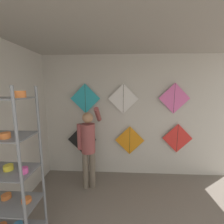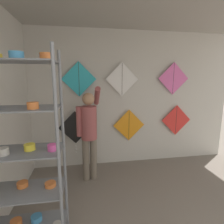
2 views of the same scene
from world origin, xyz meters
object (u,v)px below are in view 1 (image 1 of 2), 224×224
at_px(kite_0, 82,141).
at_px(kite_2, 177,138).
at_px(kite_1, 130,140).
at_px(kite_3, 85,99).
at_px(shopkeeper, 88,143).
at_px(kite_4, 123,99).
at_px(kite_5, 174,98).

bearing_deg(kite_0, kite_2, 0.02).
distance_m(kite_1, kite_2, 1.09).
xyz_separation_m(kite_0, kite_3, (0.11, 0.00, 1.00)).
xyz_separation_m(kite_0, kite_1, (1.13, 0.00, 0.03)).
height_order(shopkeeper, kite_0, shopkeeper).
bearing_deg(kite_2, shopkeeper, -165.30).
xyz_separation_m(kite_2, kite_3, (-2.11, 0.00, 0.90)).
xyz_separation_m(kite_1, kite_3, (-1.02, 0.00, 0.97)).
distance_m(shopkeeper, kite_4, 1.23).
bearing_deg(kite_2, kite_5, 180.00).
distance_m(kite_2, kite_5, 0.92).
relative_size(kite_3, kite_4, 1.00).
height_order(kite_0, kite_5, kite_5).
bearing_deg(kite_0, kite_4, 0.04).
height_order(kite_0, kite_2, kite_2).
height_order(kite_1, kite_4, kite_4).
relative_size(kite_2, kite_5, 1.00).
height_order(kite_3, kite_5, kite_5).
xyz_separation_m(shopkeeper, kite_5, (1.83, 0.51, 0.88)).
bearing_deg(kite_5, shopkeeper, -164.32).
relative_size(shopkeeper, kite_5, 2.51).
bearing_deg(kite_4, kite_0, -179.96).
bearing_deg(kite_2, kite_3, 180.00).
xyz_separation_m(kite_1, kite_5, (0.96, 0.00, 0.99)).
relative_size(shopkeeper, kite_0, 1.92).
bearing_deg(shopkeeper, kite_0, 111.24).
height_order(kite_2, kite_5, kite_5).
xyz_separation_m(shopkeeper, kite_2, (1.95, 0.51, -0.03)).
xyz_separation_m(kite_3, kite_5, (1.98, 0.00, 0.01)).
distance_m(kite_0, kite_2, 2.22).
distance_m(shopkeeper, kite_0, 0.59).
relative_size(kite_1, kite_5, 1.00).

